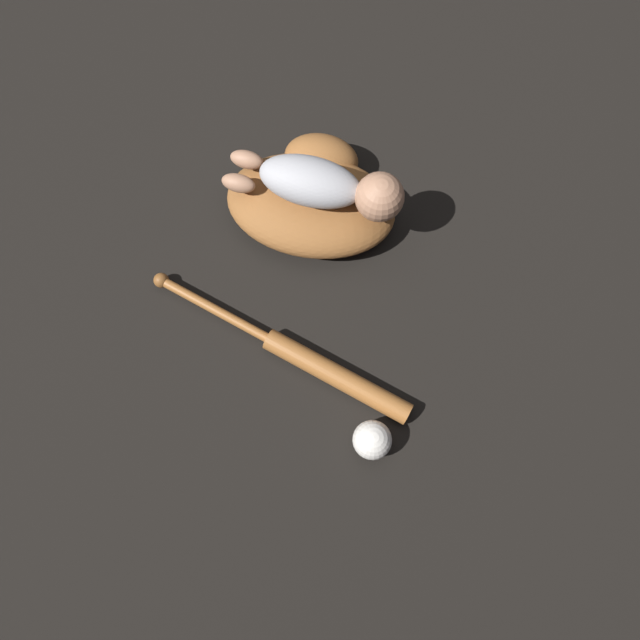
{
  "coord_description": "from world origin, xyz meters",
  "views": [
    {
      "loc": [
        0.17,
        -0.67,
        1.24
      ],
      "look_at": [
        0.09,
        -0.3,
        0.07
      ],
      "focal_mm": 35.0,
      "sensor_mm": 36.0,
      "label": 1
    }
  ],
  "objects_px": {
    "baseball": "(372,440)",
    "baseball_bat": "(312,362)",
    "baby_figure": "(327,186)",
    "baseball_glove": "(313,197)"
  },
  "relations": [
    {
      "from": "baseball_glove",
      "to": "baby_figure",
      "type": "bearing_deg",
      "value": -30.65
    },
    {
      "from": "baby_figure",
      "to": "baseball",
      "type": "bearing_deg",
      "value": -67.08
    },
    {
      "from": "baseball_bat",
      "to": "baseball",
      "type": "distance_m",
      "value": 0.2
    },
    {
      "from": "baseball_glove",
      "to": "baseball_bat",
      "type": "relative_size",
      "value": 0.64
    },
    {
      "from": "baseball_glove",
      "to": "baby_figure",
      "type": "xyz_separation_m",
      "value": [
        0.04,
        -0.02,
        0.1
      ]
    },
    {
      "from": "baby_figure",
      "to": "baseball_glove",
      "type": "bearing_deg",
      "value": 149.35
    },
    {
      "from": "baseball_bat",
      "to": "baseball_glove",
      "type": "bearing_deg",
      "value": 102.83
    },
    {
      "from": "baseball",
      "to": "baseball_bat",
      "type": "bearing_deg",
      "value": 139.44
    },
    {
      "from": "baseball_glove",
      "to": "baseball",
      "type": "bearing_deg",
      "value": -64.42
    },
    {
      "from": "baby_figure",
      "to": "baseball_bat",
      "type": "height_order",
      "value": "baby_figure"
    }
  ]
}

